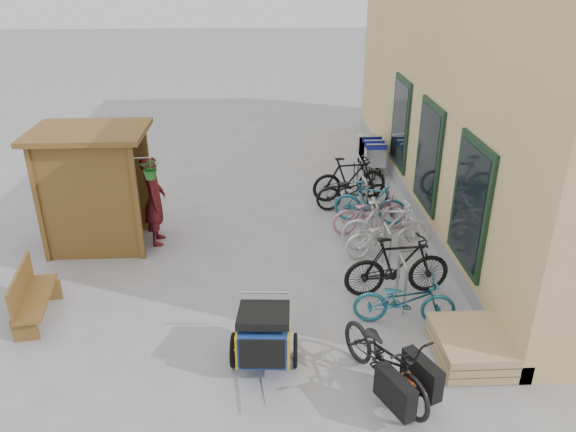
{
  "coord_description": "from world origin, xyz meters",
  "views": [
    {
      "loc": [
        0.04,
        -7.82,
        5.34
      ],
      "look_at": [
        0.5,
        1.5,
        1.0
      ],
      "focal_mm": 35.0,
      "sensor_mm": 36.0,
      "label": 1
    }
  ],
  "objects_px": {
    "bike_5": "(370,202)",
    "bike_1": "(397,266)",
    "bike_4": "(370,213)",
    "bike_7": "(350,179)",
    "kiosk": "(89,173)",
    "bike_2": "(384,236)",
    "bike_3": "(386,227)",
    "child_trailer": "(264,334)",
    "shopping_carts": "(371,150)",
    "pallet_stack": "(470,346)",
    "bike_6": "(353,190)",
    "cargo_bike": "(387,359)",
    "bike_0": "(405,300)",
    "person_kiosk": "(155,201)",
    "bench": "(30,295)"
  },
  "relations": [
    {
      "from": "cargo_bike",
      "to": "bike_5",
      "type": "height_order",
      "value": "cargo_bike"
    },
    {
      "from": "bench",
      "to": "bike_0",
      "type": "height_order",
      "value": "bench"
    },
    {
      "from": "person_kiosk",
      "to": "bike_4",
      "type": "bearing_deg",
      "value": -91.29
    },
    {
      "from": "shopping_carts",
      "to": "cargo_bike",
      "type": "distance_m",
      "value": 8.61
    },
    {
      "from": "bike_3",
      "to": "child_trailer",
      "type": "bearing_deg",
      "value": 148.38
    },
    {
      "from": "shopping_carts",
      "to": "bike_1",
      "type": "height_order",
      "value": "bike_1"
    },
    {
      "from": "pallet_stack",
      "to": "bike_6",
      "type": "relative_size",
      "value": 0.69
    },
    {
      "from": "cargo_bike",
      "to": "bike_6",
      "type": "distance_m",
      "value": 5.97
    },
    {
      "from": "bike_1",
      "to": "person_kiosk",
      "type": "bearing_deg",
      "value": 58.53
    },
    {
      "from": "bike_0",
      "to": "bike_4",
      "type": "distance_m",
      "value": 3.28
    },
    {
      "from": "kiosk",
      "to": "bike_3",
      "type": "bearing_deg",
      "value": -5.5
    },
    {
      "from": "bench",
      "to": "cargo_bike",
      "type": "distance_m",
      "value": 5.63
    },
    {
      "from": "bike_5",
      "to": "bike_7",
      "type": "xyz_separation_m",
      "value": [
        -0.26,
        1.27,
        0.07
      ]
    },
    {
      "from": "person_kiosk",
      "to": "pallet_stack",
      "type": "bearing_deg",
      "value": -132.29
    },
    {
      "from": "cargo_bike",
      "to": "bike_7",
      "type": "height_order",
      "value": "bike_7"
    },
    {
      "from": "bike_7",
      "to": "kiosk",
      "type": "bearing_deg",
      "value": 101.24
    },
    {
      "from": "pallet_stack",
      "to": "shopping_carts",
      "type": "distance_m",
      "value": 7.95
    },
    {
      "from": "pallet_stack",
      "to": "bike_4",
      "type": "distance_m",
      "value": 4.26
    },
    {
      "from": "bike_6",
      "to": "bike_7",
      "type": "bearing_deg",
      "value": -6.02
    },
    {
      "from": "bike_4",
      "to": "bike_7",
      "type": "relative_size",
      "value": 0.92
    },
    {
      "from": "child_trailer",
      "to": "bike_6",
      "type": "height_order",
      "value": "child_trailer"
    },
    {
      "from": "kiosk",
      "to": "bike_4",
      "type": "xyz_separation_m",
      "value": [
        5.56,
        0.32,
        -1.11
      ]
    },
    {
      "from": "bike_1",
      "to": "bike_2",
      "type": "bearing_deg",
      "value": -7.71
    },
    {
      "from": "child_trailer",
      "to": "bike_4",
      "type": "bearing_deg",
      "value": 65.04
    },
    {
      "from": "bench",
      "to": "shopping_carts",
      "type": "xyz_separation_m",
      "value": [
        6.67,
        6.63,
        0.12
      ]
    },
    {
      "from": "child_trailer",
      "to": "cargo_bike",
      "type": "distance_m",
      "value": 1.73
    },
    {
      "from": "person_kiosk",
      "to": "bike_5",
      "type": "distance_m",
      "value": 4.55
    },
    {
      "from": "bike_2",
      "to": "kiosk",
      "type": "bearing_deg",
      "value": 68.43
    },
    {
      "from": "child_trailer",
      "to": "bike_4",
      "type": "relative_size",
      "value": 0.97
    },
    {
      "from": "bike_4",
      "to": "bike_6",
      "type": "bearing_deg",
      "value": -4.29
    },
    {
      "from": "bike_2",
      "to": "bike_7",
      "type": "bearing_deg",
      "value": -8.99
    },
    {
      "from": "bike_4",
      "to": "bike_5",
      "type": "relative_size",
      "value": 1.05
    },
    {
      "from": "bike_1",
      "to": "bike_6",
      "type": "xyz_separation_m",
      "value": [
        -0.19,
        3.63,
        -0.1
      ]
    },
    {
      "from": "kiosk",
      "to": "bench",
      "type": "height_order",
      "value": "kiosk"
    },
    {
      "from": "pallet_stack",
      "to": "bike_0",
      "type": "distance_m",
      "value": 1.21
    },
    {
      "from": "bike_0",
      "to": "bike_4",
      "type": "relative_size",
      "value": 0.97
    },
    {
      "from": "bike_5",
      "to": "bike_1",
      "type": "bearing_deg",
      "value": -162.99
    },
    {
      "from": "bench",
      "to": "bike_4",
      "type": "bearing_deg",
      "value": 17.63
    },
    {
      "from": "child_trailer",
      "to": "bike_7",
      "type": "xyz_separation_m",
      "value": [
        2.09,
        5.88,
        0.02
      ]
    },
    {
      "from": "child_trailer",
      "to": "bike_6",
      "type": "distance_m",
      "value": 5.76
    },
    {
      "from": "bike_0",
      "to": "bike_5",
      "type": "distance_m",
      "value": 3.71
    },
    {
      "from": "bike_1",
      "to": "bike_6",
      "type": "distance_m",
      "value": 3.64
    },
    {
      "from": "kiosk",
      "to": "bike_1",
      "type": "xyz_separation_m",
      "value": [
        5.58,
        -2.12,
        -1.0
      ]
    },
    {
      "from": "shopping_carts",
      "to": "bike_4",
      "type": "height_order",
      "value": "shopping_carts"
    },
    {
      "from": "person_kiosk",
      "to": "bike_7",
      "type": "distance_m",
      "value": 4.67
    },
    {
      "from": "bike_1",
      "to": "cargo_bike",
      "type": "bearing_deg",
      "value": 158.82
    },
    {
      "from": "kiosk",
      "to": "bike_6",
      "type": "relative_size",
      "value": 1.44
    },
    {
      "from": "bike_5",
      "to": "person_kiosk",
      "type": "bearing_deg",
      "value": 117.15
    },
    {
      "from": "shopping_carts",
      "to": "bike_3",
      "type": "bearing_deg",
      "value": -96.83
    },
    {
      "from": "bike_2",
      "to": "bike_5",
      "type": "relative_size",
      "value": 1.02
    }
  ]
}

